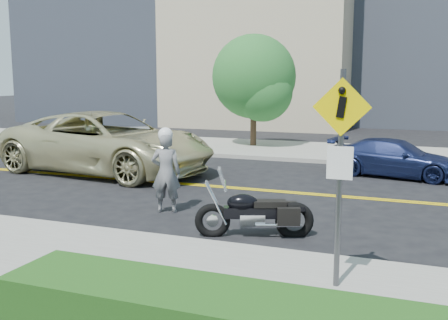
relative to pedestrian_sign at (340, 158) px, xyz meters
name	(u,v)px	position (x,y,z in m)	size (l,w,h in m)	color
ground_plane	(221,187)	(-4.20, 6.31, -1.96)	(120.00, 120.00, 0.00)	black
sidewalk_near	(36,280)	(-4.20, -1.19, -1.89)	(60.00, 5.00, 0.15)	#9E9B91
sidewalk_far	(287,150)	(-4.20, 13.81, -1.89)	(60.00, 5.00, 0.15)	#9E9B91
pedestrian_sign	(340,158)	(0.00, 0.00, 0.00)	(0.78, 0.08, 3.00)	#4C4C51
motorcyclist	(166,170)	(-4.35, 3.30, -0.99)	(0.77, 0.62, 1.94)	#A3A3A7
motorcycle	(255,202)	(-1.91, 2.26, -1.29)	(2.20, 0.67, 1.34)	black
suv	(107,142)	(-8.40, 7.09, -0.98)	(3.25, 7.05, 1.96)	beige
parked_car_silver	(142,144)	(-8.63, 9.71, -1.36)	(1.27, 3.65, 1.20)	#B0B5B9
parked_car_blue	(395,158)	(0.26, 9.71, -1.39)	(1.61, 3.96, 1.15)	navy
tree_far_a	(254,77)	(-5.78, 14.21, 1.10)	(3.54, 3.54, 4.84)	#382619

